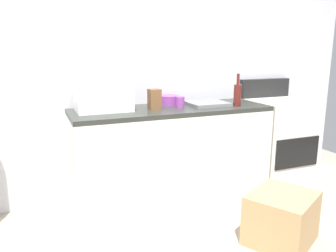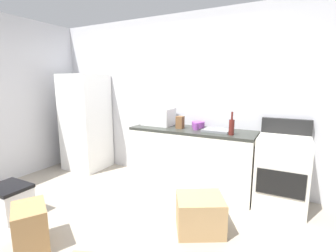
{
  "view_description": "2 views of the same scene",
  "coord_description": "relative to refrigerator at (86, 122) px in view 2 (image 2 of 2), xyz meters",
  "views": [
    {
      "loc": [
        -0.85,
        -1.57,
        1.41
      ],
      "look_at": [
        0.17,
        0.96,
        0.79
      ],
      "focal_mm": 35.96,
      "sensor_mm": 36.0,
      "label": 1
    },
    {
      "loc": [
        1.58,
        -2.02,
        1.56
      ],
      "look_at": [
        -0.08,
        1.18,
        0.92
      ],
      "focal_mm": 25.83,
      "sensor_mm": 36.0,
      "label": 2
    }
  ],
  "objects": [
    {
      "name": "cardboard_box_small",
      "position": [
        2.54,
        -0.91,
        -0.67
      ],
      "size": [
        0.63,
        0.61,
        0.38
      ],
      "primitive_type": "cube",
      "rotation": [
        0.0,
        0.0,
        0.51
      ],
      "color": "tan",
      "rests_on": "ground_plane"
    },
    {
      "name": "wine_bottle",
      "position": [
        2.65,
        -0.1,
        0.15
      ],
      "size": [
        0.07,
        0.07,
        0.3
      ],
      "color": "#591E19",
      "rests_on": "kitchen_counter"
    },
    {
      "name": "stove_oven",
      "position": [
        3.27,
        0.06,
        -0.39
      ],
      "size": [
        0.6,
        0.61,
        1.1
      ],
      "color": "silver",
      "rests_on": "ground_plane"
    },
    {
      "name": "coffee_mug",
      "position": [
        2.12,
        0.02,
        0.1
      ],
      "size": [
        0.08,
        0.08,
        0.1
      ],
      "primitive_type": "cylinder",
      "color": "purple",
      "rests_on": "kitchen_counter"
    },
    {
      "name": "cardboard_box_large",
      "position": [
        1.2,
        -1.92,
        -0.64
      ],
      "size": [
        0.5,
        0.46,
        0.42
      ],
      "primitive_type": "cube",
      "rotation": [
        0.0,
        0.0,
        -0.54
      ],
      "color": "#A37A4C",
      "rests_on": "ground_plane"
    },
    {
      "name": "microwave",
      "position": [
        1.45,
        0.13,
        0.18
      ],
      "size": [
        0.46,
        0.34,
        0.27
      ],
      "primitive_type": "cube",
      "color": "white",
      "rests_on": "kitchen_counter"
    },
    {
      "name": "wall_back",
      "position": [
        1.75,
        0.4,
        0.45
      ],
      "size": [
        5.0,
        0.1,
        2.6
      ],
      "primitive_type": "cube",
      "color": "silver",
      "rests_on": "ground_plane"
    },
    {
      "name": "knife_block",
      "position": [
        1.88,
        0.01,
        0.14
      ],
      "size": [
        0.1,
        0.1,
        0.18
      ],
      "primitive_type": "cube",
      "color": "brown",
      "rests_on": "kitchen_counter"
    },
    {
      "name": "kitchen_counter",
      "position": [
        2.05,
        0.05,
        -0.4
      ],
      "size": [
        1.8,
        0.6,
        0.9
      ],
      "color": "silver",
      "rests_on": "ground_plane"
    },
    {
      "name": "mixing_bowl",
      "position": [
        2.09,
        0.21,
        0.09
      ],
      "size": [
        0.19,
        0.19,
        0.09
      ],
      "primitive_type": "cylinder",
      "color": "purple",
      "rests_on": "kitchen_counter"
    },
    {
      "name": "storage_bin",
      "position": [
        0.45,
        -1.68,
        -0.66
      ],
      "size": [
        0.46,
        0.36,
        0.38
      ],
      "color": "silver",
      "rests_on": "ground_plane"
    },
    {
      "name": "sink_basin",
      "position": [
        2.42,
        0.05,
        0.06
      ],
      "size": [
        0.36,
        0.32,
        0.03
      ],
      "primitive_type": "cube",
      "color": "slate",
      "rests_on": "kitchen_counter"
    },
    {
      "name": "refrigerator",
      "position": [
        0.0,
        0.0,
        0.0
      ],
      "size": [
        0.68,
        0.66,
        1.71
      ],
      "primitive_type": "cube",
      "color": "white",
      "rests_on": "ground_plane"
    },
    {
      "name": "ground_plane",
      "position": [
        1.75,
        -1.15,
        -0.85
      ],
      "size": [
        6.0,
        6.0,
        0.0
      ],
      "primitive_type": "plane",
      "color": "#9E9384"
    }
  ]
}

